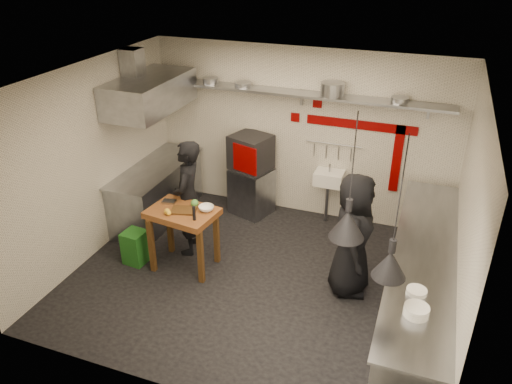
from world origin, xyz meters
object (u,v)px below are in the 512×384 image
(combi_oven, at_px, (251,152))
(prep_table, at_px, (184,239))
(chef_left, at_px, (188,198))
(green_bin, at_px, (135,247))
(oven_stand, at_px, (252,191))
(chef_right, at_px, (353,235))

(combi_oven, distance_m, prep_table, 2.00)
(prep_table, distance_m, chef_left, 0.60)
(combi_oven, height_order, chef_left, chef_left)
(green_bin, bearing_deg, oven_stand, 61.87)
(prep_table, relative_size, chef_right, 0.54)
(green_bin, bearing_deg, prep_table, 12.22)
(prep_table, bearing_deg, oven_stand, 87.14)
(combi_oven, height_order, prep_table, combi_oven)
(green_bin, relative_size, prep_table, 0.54)
(oven_stand, distance_m, combi_oven, 0.69)
(green_bin, distance_m, prep_table, 0.77)
(oven_stand, bearing_deg, prep_table, -82.14)
(green_bin, distance_m, chef_left, 1.04)
(oven_stand, bearing_deg, green_bin, -100.01)
(oven_stand, xyz_separation_m, green_bin, (-1.06, -1.97, -0.15))
(combi_oven, xyz_separation_m, green_bin, (-1.03, -2.03, -0.84))
(combi_oven, bearing_deg, chef_right, -20.23)
(oven_stand, bearing_deg, chef_left, -89.73)
(prep_table, height_order, chef_left, chef_left)
(chef_right, bearing_deg, oven_stand, 41.82)
(combi_oven, bearing_deg, oven_stand, -41.78)
(combi_oven, relative_size, green_bin, 1.19)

